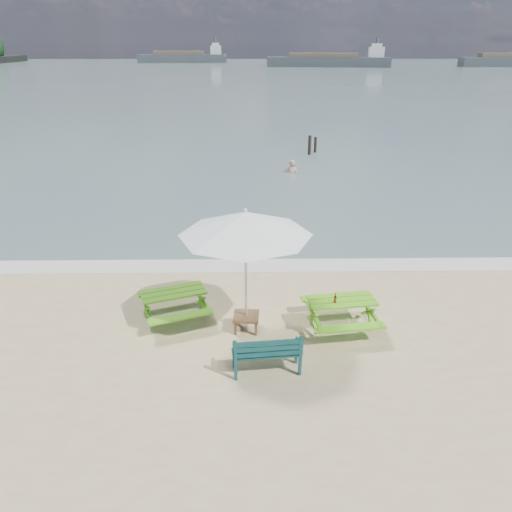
{
  "coord_description": "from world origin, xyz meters",
  "views": [
    {
      "loc": [
        -0.01,
        -8.28,
        5.92
      ],
      "look_at": [
        0.18,
        3.0,
        1.0
      ],
      "focal_mm": 35.0,
      "sensor_mm": 36.0,
      "label": 1
    }
  ],
  "objects_px": {
    "patio_umbrella": "(245,223)",
    "swimmer": "(291,178)",
    "picnic_table_right": "(341,314)",
    "side_table": "(246,322)",
    "beer_bottle": "(335,299)",
    "park_bench": "(267,360)",
    "picnic_table_left": "(174,305)"
  },
  "relations": [
    {
      "from": "patio_umbrella",
      "to": "beer_bottle",
      "type": "height_order",
      "value": "patio_umbrella"
    },
    {
      "from": "side_table",
      "to": "beer_bottle",
      "type": "relative_size",
      "value": 2.56
    },
    {
      "from": "picnic_table_right",
      "to": "beer_bottle",
      "type": "xyz_separation_m",
      "value": [
        -0.18,
        -0.13,
        0.44
      ]
    },
    {
      "from": "beer_bottle",
      "to": "swimmer",
      "type": "distance_m",
      "value": 14.25
    },
    {
      "from": "picnic_table_left",
      "to": "picnic_table_right",
      "type": "bearing_deg",
      "value": -7.11
    },
    {
      "from": "side_table",
      "to": "swimmer",
      "type": "bearing_deg",
      "value": 81.32
    },
    {
      "from": "patio_umbrella",
      "to": "picnic_table_right",
      "type": "bearing_deg",
      "value": 1.64
    },
    {
      "from": "park_bench",
      "to": "swimmer",
      "type": "relative_size",
      "value": 0.77
    },
    {
      "from": "patio_umbrella",
      "to": "swimmer",
      "type": "xyz_separation_m",
      "value": [
        2.16,
        14.14,
        -2.75
      ]
    },
    {
      "from": "side_table",
      "to": "swimmer",
      "type": "xyz_separation_m",
      "value": [
        2.16,
        14.14,
        -0.44
      ]
    },
    {
      "from": "park_bench",
      "to": "beer_bottle",
      "type": "xyz_separation_m",
      "value": [
        1.52,
        1.44,
        0.52
      ]
    },
    {
      "from": "picnic_table_right",
      "to": "patio_umbrella",
      "type": "xyz_separation_m",
      "value": [
        -2.1,
        -0.06,
        2.16
      ]
    },
    {
      "from": "picnic_table_right",
      "to": "swimmer",
      "type": "xyz_separation_m",
      "value": [
        0.06,
        14.08,
        -0.59
      ]
    },
    {
      "from": "picnic_table_right",
      "to": "swimmer",
      "type": "bearing_deg",
      "value": 89.74
    },
    {
      "from": "side_table",
      "to": "patio_umbrella",
      "type": "bearing_deg",
      "value": 88.21
    },
    {
      "from": "park_bench",
      "to": "swimmer",
      "type": "distance_m",
      "value": 15.76
    },
    {
      "from": "picnic_table_right",
      "to": "side_table",
      "type": "xyz_separation_m",
      "value": [
        -2.1,
        -0.06,
        -0.15
      ]
    },
    {
      "from": "picnic_table_right",
      "to": "side_table",
      "type": "bearing_deg",
      "value": -178.36
    },
    {
      "from": "side_table",
      "to": "patio_umbrella",
      "type": "xyz_separation_m",
      "value": [
        0.0,
        0.0,
        2.31
      ]
    },
    {
      "from": "side_table",
      "to": "patio_umbrella",
      "type": "height_order",
      "value": "patio_umbrella"
    },
    {
      "from": "patio_umbrella",
      "to": "picnic_table_left",
      "type": "bearing_deg",
      "value": 162.28
    },
    {
      "from": "picnic_table_left",
      "to": "park_bench",
      "type": "bearing_deg",
      "value": -44.98
    },
    {
      "from": "patio_umbrella",
      "to": "swimmer",
      "type": "height_order",
      "value": "patio_umbrella"
    },
    {
      "from": "picnic_table_right",
      "to": "park_bench",
      "type": "relative_size",
      "value": 1.33
    },
    {
      "from": "picnic_table_left",
      "to": "swimmer",
      "type": "height_order",
      "value": "picnic_table_left"
    },
    {
      "from": "side_table",
      "to": "swimmer",
      "type": "distance_m",
      "value": 14.31
    },
    {
      "from": "picnic_table_right",
      "to": "beer_bottle",
      "type": "distance_m",
      "value": 0.49
    },
    {
      "from": "picnic_table_left",
      "to": "beer_bottle",
      "type": "height_order",
      "value": "beer_bottle"
    },
    {
      "from": "park_bench",
      "to": "beer_bottle",
      "type": "bearing_deg",
      "value": 43.43
    },
    {
      "from": "picnic_table_right",
      "to": "swimmer",
      "type": "relative_size",
      "value": 1.03
    },
    {
      "from": "picnic_table_right",
      "to": "beer_bottle",
      "type": "bearing_deg",
      "value": -142.91
    },
    {
      "from": "park_bench",
      "to": "beer_bottle",
      "type": "height_order",
      "value": "beer_bottle"
    }
  ]
}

